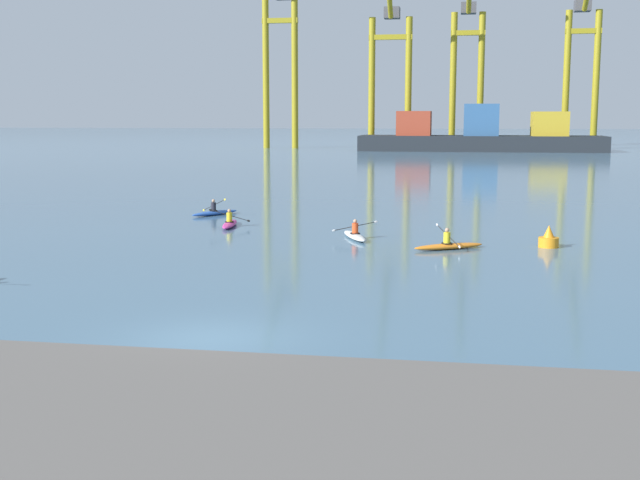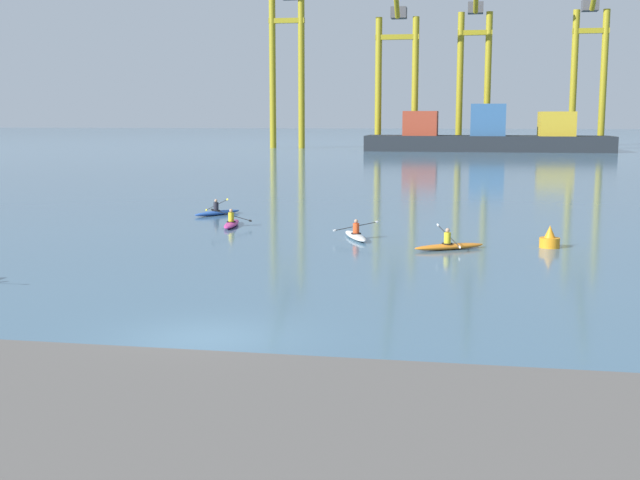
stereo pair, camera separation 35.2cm
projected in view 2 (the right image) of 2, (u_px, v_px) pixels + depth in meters
name	position (u px, v px, depth m)	size (l,w,h in m)	color
ground_plane	(204.00, 339.00, 21.55)	(800.00, 800.00, 0.00)	#476B84
container_barge	(487.00, 136.00, 139.92)	(41.29, 9.61, 7.98)	#1E2328
gantry_crane_west	(286.00, 48.00, 150.59)	(6.67, 19.01, 35.95)	olive
gantry_crane_west_mid	(397.00, 54.00, 146.82)	(7.85, 19.31, 36.61)	olive
gantry_crane_east_mid	(474.00, 54.00, 149.14)	(6.24, 20.04, 35.40)	olive
gantry_crane_east	(590.00, 53.00, 144.83)	(6.30, 17.33, 35.24)	olive
channel_buoy	(550.00, 240.00, 36.56)	(0.90, 0.90, 1.00)	orange
kayak_orange	(449.00, 246.00, 36.08)	(3.22, 2.26, 1.05)	orange
kayak_blue	(217.00, 212.00, 48.80)	(2.35, 3.18, 1.08)	#2856B2
kayak_magenta	(232.00, 223.00, 43.67)	(2.21, 3.45, 0.98)	#C13384
kayak_white	(356.00, 235.00, 39.26)	(2.12, 3.38, 0.95)	silver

